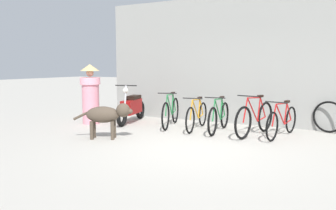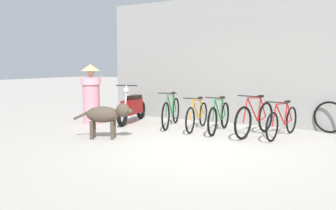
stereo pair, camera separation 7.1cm
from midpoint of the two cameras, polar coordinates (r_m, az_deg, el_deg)
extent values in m
plane|color=#ADA89E|center=(6.11, 4.25, -7.44)|extent=(60.00, 60.00, 0.00)
cube|color=gray|center=(8.70, 12.00, 7.63)|extent=(7.60, 0.20, 3.29)
torus|color=black|center=(7.64, -0.69, -1.97)|extent=(0.20, 0.66, 0.67)
torus|color=black|center=(8.65, 1.05, -0.94)|extent=(0.20, 0.66, 0.67)
cylinder|color=#1E7238|center=(8.00, 0.03, 0.00)|extent=(0.15, 0.51, 0.56)
cylinder|color=#1E7238|center=(8.29, 0.53, 0.13)|extent=(0.06, 0.13, 0.51)
cylinder|color=#1E7238|center=(8.03, 0.12, 1.83)|extent=(0.17, 0.59, 0.06)
cylinder|color=#1E7238|center=(8.46, 0.75, -1.28)|extent=(0.12, 0.39, 0.08)
cylinder|color=#1E7238|center=(8.48, 0.83, 0.45)|extent=(0.10, 0.31, 0.47)
cylinder|color=#1E7238|center=(7.69, -0.55, -0.09)|extent=(0.07, 0.18, 0.49)
cube|color=black|center=(8.32, 0.61, 2.09)|extent=(0.11, 0.19, 0.05)
cylinder|color=black|center=(7.73, -0.41, 2.06)|extent=(0.45, 0.13, 0.02)
torus|color=black|center=(7.31, 3.61, -2.66)|extent=(0.09, 0.60, 0.60)
torus|color=black|center=(8.25, 5.84, -1.59)|extent=(0.09, 0.60, 0.60)
cylinder|color=orange|center=(7.65, 4.55, -0.77)|extent=(0.07, 0.49, 0.50)
cylinder|color=orange|center=(7.92, 5.18, -0.62)|extent=(0.04, 0.13, 0.46)
cylinder|color=orange|center=(7.67, 4.68, 0.94)|extent=(0.08, 0.57, 0.06)
cylinder|color=orange|center=(8.08, 5.46, -1.93)|extent=(0.06, 0.38, 0.07)
cylinder|color=orange|center=(8.09, 5.58, -0.31)|extent=(0.05, 0.30, 0.42)
cylinder|color=orange|center=(7.35, 3.81, -0.90)|extent=(0.04, 0.18, 0.44)
cube|color=black|center=(7.94, 5.31, 1.25)|extent=(0.09, 0.19, 0.05)
cylinder|color=black|center=(7.39, 4.01, 1.16)|extent=(0.46, 0.06, 0.02)
torus|color=black|center=(7.10, 7.48, -2.86)|extent=(0.08, 0.64, 0.63)
torus|color=black|center=(8.04, 9.59, -1.76)|extent=(0.08, 0.64, 0.63)
cylinder|color=#1E7238|center=(7.43, 8.39, -0.84)|extent=(0.05, 0.49, 0.53)
cylinder|color=#1E7238|center=(7.71, 8.99, -0.69)|extent=(0.03, 0.13, 0.48)
cylinder|color=#1E7238|center=(7.45, 8.53, 1.02)|extent=(0.05, 0.57, 0.06)
cylinder|color=#1E7238|center=(7.87, 9.23, -2.12)|extent=(0.05, 0.38, 0.08)
cylinder|color=#1E7238|center=(7.88, 9.36, -0.36)|extent=(0.04, 0.30, 0.44)
cylinder|color=#1E7238|center=(7.14, 7.69, -0.95)|extent=(0.04, 0.18, 0.47)
cube|color=black|center=(7.73, 9.12, 1.32)|extent=(0.08, 0.18, 0.05)
cylinder|color=black|center=(7.18, 7.90, 1.26)|extent=(0.46, 0.05, 0.02)
torus|color=black|center=(6.89, 12.68, -3.04)|extent=(0.21, 0.68, 0.69)
torus|color=black|center=(7.81, 16.33, -1.99)|extent=(0.21, 0.68, 0.69)
cylinder|color=red|center=(7.21, 14.26, -0.84)|extent=(0.15, 0.51, 0.57)
cylinder|color=red|center=(7.48, 15.29, -0.74)|extent=(0.06, 0.13, 0.52)
cylinder|color=red|center=(7.22, 14.50, 1.24)|extent=(0.17, 0.59, 0.06)
cylinder|color=red|center=(7.64, 15.71, -2.36)|extent=(0.12, 0.39, 0.08)
cylinder|color=red|center=(7.65, 15.94, -0.39)|extent=(0.10, 0.31, 0.48)
cylinder|color=red|center=(6.92, 13.04, -0.91)|extent=(0.07, 0.18, 0.51)
cube|color=black|center=(7.49, 15.54, 1.50)|extent=(0.11, 0.19, 0.05)
cylinder|color=black|center=(6.95, 13.41, 1.53)|extent=(0.45, 0.13, 0.02)
torus|color=black|center=(6.85, 17.40, -3.61)|extent=(0.16, 0.60, 0.60)
torus|color=black|center=(7.86, 20.37, -2.42)|extent=(0.16, 0.60, 0.60)
cylinder|color=red|center=(7.21, 18.71, -1.58)|extent=(0.14, 0.53, 0.50)
cylinder|color=red|center=(7.50, 19.55, -1.41)|extent=(0.06, 0.14, 0.46)
cylinder|color=red|center=(7.23, 18.93, 0.24)|extent=(0.16, 0.62, 0.06)
cylinder|color=red|center=(7.67, 19.87, -2.79)|extent=(0.11, 0.41, 0.07)
cylinder|color=red|center=(7.69, 20.07, -1.07)|extent=(0.09, 0.32, 0.42)
cylinder|color=red|center=(6.89, 17.72, -1.73)|extent=(0.07, 0.19, 0.45)
cube|color=black|center=(7.52, 19.77, 0.56)|extent=(0.11, 0.19, 0.05)
cylinder|color=black|center=(6.94, 18.05, 0.46)|extent=(0.45, 0.12, 0.02)
torus|color=black|center=(8.21, -8.30, -1.95)|extent=(0.21, 0.53, 0.52)
torus|color=black|center=(9.39, -5.08, -0.80)|extent=(0.21, 0.53, 0.52)
cube|color=maroon|center=(8.77, -6.60, -0.27)|extent=(0.45, 0.90, 0.37)
cube|color=black|center=(8.89, -6.23, 1.34)|extent=(0.35, 0.59, 0.10)
cylinder|color=silver|center=(8.37, -7.67, 1.38)|extent=(0.08, 0.15, 0.59)
cylinder|color=silver|center=(8.29, -8.03, -1.29)|extent=(0.08, 0.22, 0.20)
cylinder|color=black|center=(8.40, -7.57, 3.39)|extent=(0.57, 0.14, 0.03)
sphere|color=silver|center=(8.37, -7.65, 2.55)|extent=(0.17, 0.17, 0.14)
ellipsoid|color=#4C3F33|center=(6.89, -11.59, -1.64)|extent=(0.77, 0.60, 0.34)
cylinder|color=#4C3F33|center=(6.99, -9.62, -4.12)|extent=(0.10, 0.10, 0.38)
cylinder|color=#4C3F33|center=(6.81, -9.96, -4.42)|extent=(0.10, 0.10, 0.38)
cylinder|color=#4C3F33|center=(7.09, -13.03, -4.04)|extent=(0.10, 0.10, 0.38)
cylinder|color=#4C3F33|center=(6.91, -13.44, -4.33)|extent=(0.10, 0.10, 0.38)
sphere|color=#4C3F33|center=(6.79, -8.12, -0.90)|extent=(0.38, 0.38, 0.29)
ellipsoid|color=#4C3F33|center=(6.77, -7.10, -1.09)|extent=(0.19, 0.17, 0.11)
cylinder|color=#4C3F33|center=(7.03, -15.29, -1.86)|extent=(0.30, 0.17, 0.18)
cylinder|color=pink|center=(8.76, -13.54, 0.74)|extent=(0.54, 0.54, 1.21)
cylinder|color=#FFA0B2|center=(8.73, -13.63, 4.10)|extent=(0.63, 0.63, 0.18)
sphere|color=tan|center=(8.72, -13.67, 5.45)|extent=(0.24, 0.24, 0.19)
cone|color=tan|center=(8.72, -13.70, 6.36)|extent=(0.61, 0.61, 0.17)
torus|color=black|center=(8.21, 25.97, -1.88)|extent=(0.69, 0.30, 0.72)
camera|label=1|loc=(0.04, -90.28, -0.03)|focal=35.00mm
camera|label=2|loc=(0.04, 89.72, 0.03)|focal=35.00mm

